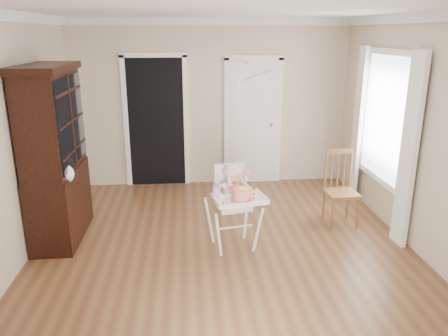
{
  "coord_description": "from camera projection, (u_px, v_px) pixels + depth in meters",
  "views": [
    {
      "loc": [
        -0.4,
        -4.65,
        2.47
      ],
      "look_at": [
        0.0,
        -0.01,
        1.03
      ],
      "focal_mm": 35.0,
      "sensor_mm": 36.0,
      "label": 1
    }
  ],
  "objects": [
    {
      "name": "floor",
      "position": [
        224.0,
        250.0,
        5.19
      ],
      "size": [
        5.0,
        5.0,
        0.0
      ],
      "primitive_type": "plane",
      "color": "brown",
      "rests_on": "ground"
    },
    {
      "name": "ceiling",
      "position": [
        224.0,
        9.0,
        4.39
      ],
      "size": [
        5.0,
        5.0,
        0.0
      ],
      "primitive_type": "plane",
      "rotation": [
        3.14,
        0.0,
        0.0
      ],
      "color": "white",
      "rests_on": "wall_back"
    },
    {
      "name": "wall_back",
      "position": [
        211.0,
        104.0,
        7.17
      ],
      "size": [
        4.5,
        0.0,
        4.5
      ],
      "primitive_type": "plane",
      "rotation": [
        1.57,
        0.0,
        0.0
      ],
      "color": "beige",
      "rests_on": "floor"
    },
    {
      "name": "wall_left",
      "position": [
        12.0,
        144.0,
        4.6
      ],
      "size": [
        0.0,
        5.0,
        5.0
      ],
      "primitive_type": "plane",
      "rotation": [
        1.57,
        0.0,
        1.57
      ],
      "color": "beige",
      "rests_on": "floor"
    },
    {
      "name": "wall_right",
      "position": [
        420.0,
        136.0,
        4.97
      ],
      "size": [
        0.0,
        5.0,
        5.0
      ],
      "primitive_type": "plane",
      "rotation": [
        1.57,
        0.0,
        -1.57
      ],
      "color": "beige",
      "rests_on": "floor"
    },
    {
      "name": "crown_molding",
      "position": [
        224.0,
        15.0,
        4.4
      ],
      "size": [
        4.5,
        5.0,
        0.12
      ],
      "primitive_type": null,
      "color": "white",
      "rests_on": "ceiling"
    },
    {
      "name": "doorway",
      "position": [
        156.0,
        120.0,
        7.15
      ],
      "size": [
        1.06,
        0.05,
        2.22
      ],
      "color": "black",
      "rests_on": "wall_back"
    },
    {
      "name": "closet_door",
      "position": [
        253.0,
        123.0,
        7.3
      ],
      "size": [
        0.96,
        0.09,
        2.13
      ],
      "color": "white",
      "rests_on": "wall_back"
    },
    {
      "name": "window_right",
      "position": [
        383.0,
        127.0,
        5.74
      ],
      "size": [
        0.13,
        1.84,
        2.3
      ],
      "color": "white",
      "rests_on": "wall_right"
    },
    {
      "name": "high_chair",
      "position": [
        233.0,
        198.0,
        5.09
      ],
      "size": [
        0.7,
        0.81,
        1.02
      ],
      "rotation": [
        0.0,
        0.0,
        0.19
      ],
      "color": "white",
      "rests_on": "floor"
    },
    {
      "name": "baby",
      "position": [
        233.0,
        184.0,
        5.06
      ],
      "size": [
        0.33,
        0.25,
        0.48
      ],
      "rotation": [
        0.0,
        0.0,
        0.19
      ],
      "color": "beige",
      "rests_on": "high_chair"
    },
    {
      "name": "cake",
      "position": [
        243.0,
        194.0,
        4.81
      ],
      "size": [
        0.29,
        0.29,
        0.13
      ],
      "color": "silver",
      "rests_on": "high_chair"
    },
    {
      "name": "sippy_cup",
      "position": [
        216.0,
        190.0,
        4.88
      ],
      "size": [
        0.08,
        0.08,
        0.19
      ],
      "rotation": [
        0.0,
        0.0,
        0.19
      ],
      "color": "pink",
      "rests_on": "high_chair"
    },
    {
      "name": "china_cabinet",
      "position": [
        55.0,
        155.0,
        5.23
      ],
      "size": [
        0.56,
        1.26,
        2.13
      ],
      "color": "black",
      "rests_on": "floor"
    },
    {
      "name": "dining_chair",
      "position": [
        341.0,
        191.0,
        5.81
      ],
      "size": [
        0.42,
        0.42,
        0.99
      ],
      "rotation": [
        0.0,
        0.0,
        0.03
      ],
      "color": "brown",
      "rests_on": "floor"
    },
    {
      "name": "streamer",
      "position": [
        236.0,
        58.0,
        5.7
      ],
      "size": [
        0.39,
        0.34,
        0.15
      ],
      "primitive_type": null,
      "rotation": [
        0.26,
        0.0,
        0.87
      ],
      "color": "pink",
      "rests_on": "ceiling"
    }
  ]
}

